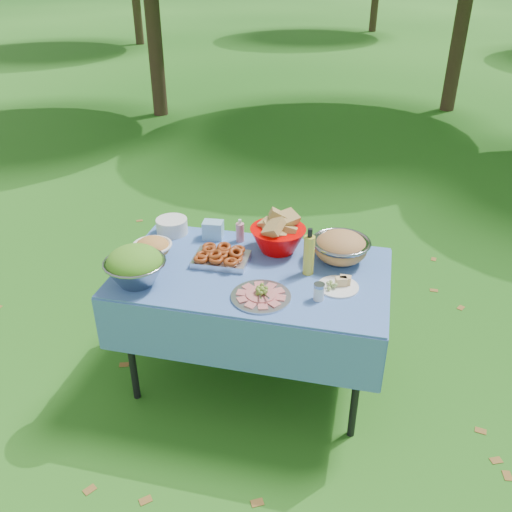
{
  "coord_description": "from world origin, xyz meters",
  "views": [
    {
      "loc": [
        0.59,
        -2.44,
        2.29
      ],
      "look_at": [
        0.02,
        0.0,
        0.86
      ],
      "focal_mm": 38.0,
      "sensor_mm": 36.0,
      "label": 1
    }
  ],
  "objects": [
    {
      "name": "ground",
      "position": [
        0.0,
        0.0,
        0.0
      ],
      "size": [
        80.0,
        80.0,
        0.0
      ],
      "primitive_type": "plane",
      "color": "#0B380A",
      "rests_on": "ground"
    },
    {
      "name": "picnic_table",
      "position": [
        0.0,
        0.0,
        0.38
      ],
      "size": [
        1.46,
        0.86,
        0.76
      ],
      "primitive_type": "cube",
      "color": "#84BEFF",
      "rests_on": "ground"
    },
    {
      "name": "salad_bowl",
      "position": [
        -0.56,
        -0.26,
        0.87
      ],
      "size": [
        0.41,
        0.41,
        0.21
      ],
      "primitive_type": null,
      "rotation": [
        0.0,
        0.0,
        0.35
      ],
      "color": "gray",
      "rests_on": "picnic_table"
    },
    {
      "name": "pasta_bowl_white",
      "position": [
        -0.58,
        0.02,
        0.82
      ],
      "size": [
        0.27,
        0.27,
        0.12
      ],
      "primitive_type": null,
      "rotation": [
        0.0,
        0.0,
        0.29
      ],
      "color": "white",
      "rests_on": "picnic_table"
    },
    {
      "name": "plate_stack",
      "position": [
        -0.58,
        0.32,
        0.81
      ],
      "size": [
        0.25,
        0.25,
        0.09
      ],
      "primitive_type": "cylinder",
      "rotation": [
        0.0,
        0.0,
        -0.38
      ],
      "color": "white",
      "rests_on": "picnic_table"
    },
    {
      "name": "wipes_box",
      "position": [
        -0.32,
        0.32,
        0.81
      ],
      "size": [
        0.13,
        0.1,
        0.11
      ],
      "primitive_type": "cube",
      "rotation": [
        0.0,
        0.0,
        0.09
      ],
      "color": "#89C4E9",
      "rests_on": "picnic_table"
    },
    {
      "name": "sanitizer_bottle",
      "position": [
        -0.15,
        0.32,
        0.83
      ],
      "size": [
        0.06,
        0.06,
        0.14
      ],
      "primitive_type": "cylinder",
      "rotation": [
        0.0,
        0.0,
        -0.29
      ],
      "color": "#D2838F",
      "rests_on": "picnic_table"
    },
    {
      "name": "bread_bowl",
      "position": [
        0.09,
        0.26,
        0.87
      ],
      "size": [
        0.4,
        0.4,
        0.21
      ],
      "primitive_type": null,
      "rotation": [
        0.0,
        0.0,
        0.31
      ],
      "color": "#EA0000",
      "rests_on": "picnic_table"
    },
    {
      "name": "pasta_bowl_steel",
      "position": [
        0.45,
        0.22,
        0.85
      ],
      "size": [
        0.37,
        0.37,
        0.17
      ],
      "primitive_type": null,
      "rotation": [
        0.0,
        0.0,
        0.16
      ],
      "color": "gray",
      "rests_on": "picnic_table"
    },
    {
      "name": "fried_tray",
      "position": [
        -0.19,
        0.05,
        0.8
      ],
      "size": [
        0.31,
        0.22,
        0.07
      ],
      "primitive_type": "cube",
      "rotation": [
        0.0,
        0.0,
        0.03
      ],
      "color": "silver",
      "rests_on": "picnic_table"
    },
    {
      "name": "charcuterie_platter",
      "position": [
        0.1,
        -0.24,
        0.8
      ],
      "size": [
        0.36,
        0.36,
        0.07
      ],
      "primitive_type": "cylinder",
      "rotation": [
        0.0,
        0.0,
        0.2
      ],
      "color": "#B2B4B9",
      "rests_on": "picnic_table"
    },
    {
      "name": "oil_bottle",
      "position": [
        0.3,
        0.04,
        0.89
      ],
      "size": [
        0.07,
        0.07,
        0.27
      ],
      "primitive_type": "cylinder",
      "rotation": [
        0.0,
        0.0,
        -0.23
      ],
      "color": "gold",
      "rests_on": "picnic_table"
    },
    {
      "name": "cheese_plate",
      "position": [
        0.47,
        -0.06,
        0.79
      ],
      "size": [
        0.24,
        0.24,
        0.06
      ],
      "primitive_type": "cylinder",
      "rotation": [
        0.0,
        0.0,
        0.15
      ],
      "color": "white",
      "rests_on": "picnic_table"
    },
    {
      "name": "shaker",
      "position": [
        0.39,
        -0.19,
        0.81
      ],
      "size": [
        0.07,
        0.07,
        0.09
      ],
      "primitive_type": "cylinder",
      "rotation": [
        0.0,
        0.0,
        -0.36
      ],
      "color": "silver",
      "rests_on": "picnic_table"
    }
  ]
}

